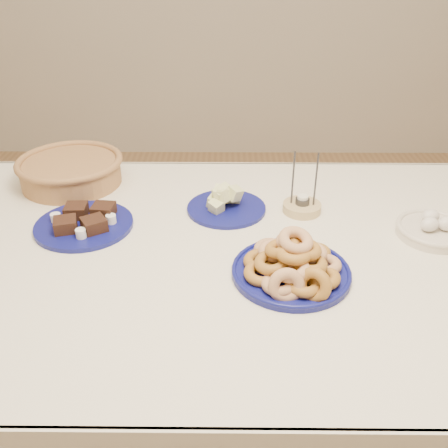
# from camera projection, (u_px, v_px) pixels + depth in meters

# --- Properties ---
(ground) EXTENTS (5.00, 5.00, 0.00)m
(ground) POSITION_uv_depth(u_px,v_px,m) (224.00, 435.00, 1.67)
(ground) COLOR #997048
(ground) RESTS_ON ground
(dining_table) EXTENTS (1.71, 1.11, 0.75)m
(dining_table) POSITION_uv_depth(u_px,v_px,m) (224.00, 280.00, 1.35)
(dining_table) COLOR brown
(dining_table) RESTS_ON ground
(donut_platter) EXTENTS (0.31, 0.31, 0.13)m
(donut_platter) POSITION_uv_depth(u_px,v_px,m) (292.00, 265.00, 1.17)
(donut_platter) COLOR navy
(donut_platter) RESTS_ON dining_table
(melon_plate) EXTENTS (0.28, 0.28, 0.08)m
(melon_plate) POSITION_uv_depth(u_px,v_px,m) (225.00, 203.00, 1.46)
(melon_plate) COLOR navy
(melon_plate) RESTS_ON dining_table
(brownie_plate) EXTENTS (0.31, 0.31, 0.05)m
(brownie_plate) POSITION_uv_depth(u_px,v_px,m) (84.00, 222.00, 1.38)
(brownie_plate) COLOR navy
(brownie_plate) RESTS_ON dining_table
(wicker_basket) EXTENTS (0.37, 0.37, 0.09)m
(wicker_basket) POSITION_uv_depth(u_px,v_px,m) (71.00, 170.00, 1.60)
(wicker_basket) COLOR brown
(wicker_basket) RESTS_ON dining_table
(candle_holder) EXTENTS (0.13, 0.13, 0.19)m
(candle_holder) POSITION_uv_depth(u_px,v_px,m) (302.00, 206.00, 1.45)
(candle_holder) COLOR tan
(candle_holder) RESTS_ON dining_table
(egg_bowl) EXTENTS (0.25, 0.25, 0.06)m
(egg_bowl) POSITION_uv_depth(u_px,v_px,m) (433.00, 229.00, 1.33)
(egg_bowl) COLOR beige
(egg_bowl) RESTS_ON dining_table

